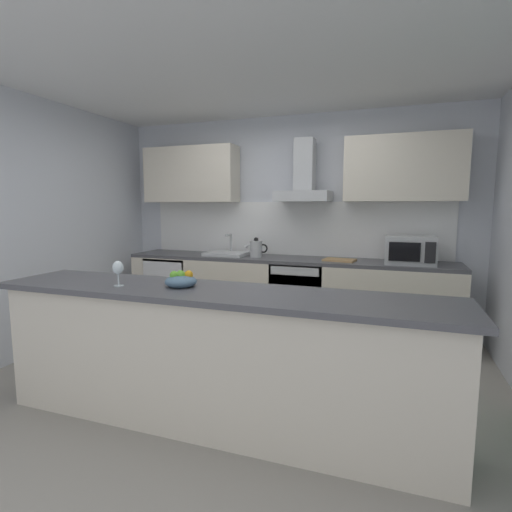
{
  "coord_description": "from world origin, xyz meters",
  "views": [
    {
      "loc": [
        1.23,
        -2.94,
        1.5
      ],
      "look_at": [
        0.03,
        0.44,
        1.05
      ],
      "focal_mm": 27.49,
      "sensor_mm": 36.0,
      "label": 1
    }
  ],
  "objects_px": {
    "kettle": "(256,249)",
    "fruit_bowl": "(181,281)",
    "chopping_board": "(339,260)",
    "microwave": "(410,250)",
    "oven": "(300,296)",
    "sink": "(227,253)",
    "refrigerator": "(175,289)",
    "wine_glass": "(118,269)",
    "range_hood": "(304,182)"
  },
  "relations": [
    {
      "from": "oven",
      "to": "refrigerator",
      "type": "bearing_deg",
      "value": -179.91
    },
    {
      "from": "oven",
      "to": "wine_glass",
      "type": "distance_m",
      "value": 2.42
    },
    {
      "from": "sink",
      "to": "kettle",
      "type": "height_order",
      "value": "sink"
    },
    {
      "from": "oven",
      "to": "kettle",
      "type": "bearing_deg",
      "value": -176.38
    },
    {
      "from": "oven",
      "to": "sink",
      "type": "bearing_deg",
      "value": 179.32
    },
    {
      "from": "fruit_bowl",
      "to": "microwave",
      "type": "bearing_deg",
      "value": 52.86
    },
    {
      "from": "kettle",
      "to": "chopping_board",
      "type": "xyz_separation_m",
      "value": [
        0.98,
        0.01,
        -0.09
      ]
    },
    {
      "from": "sink",
      "to": "fruit_bowl",
      "type": "height_order",
      "value": "sink"
    },
    {
      "from": "kettle",
      "to": "wine_glass",
      "type": "bearing_deg",
      "value": -96.62
    },
    {
      "from": "sink",
      "to": "wine_glass",
      "type": "height_order",
      "value": "sink"
    },
    {
      "from": "refrigerator",
      "to": "sink",
      "type": "relative_size",
      "value": 1.7
    },
    {
      "from": "refrigerator",
      "to": "range_hood",
      "type": "distance_m",
      "value": 2.17
    },
    {
      "from": "chopping_board",
      "to": "kettle",
      "type": "bearing_deg",
      "value": -179.42
    },
    {
      "from": "microwave",
      "to": "kettle",
      "type": "bearing_deg",
      "value": -179.81
    },
    {
      "from": "wine_glass",
      "to": "chopping_board",
      "type": "relative_size",
      "value": 0.52
    },
    {
      "from": "microwave",
      "to": "range_hood",
      "type": "height_order",
      "value": "range_hood"
    },
    {
      "from": "kettle",
      "to": "oven",
      "type": "bearing_deg",
      "value": 3.62
    },
    {
      "from": "sink",
      "to": "microwave",
      "type": "bearing_deg",
      "value": -1.06
    },
    {
      "from": "kettle",
      "to": "wine_glass",
      "type": "height_order",
      "value": "kettle"
    },
    {
      "from": "microwave",
      "to": "fruit_bowl",
      "type": "distance_m",
      "value": 2.56
    },
    {
      "from": "refrigerator",
      "to": "microwave",
      "type": "height_order",
      "value": "microwave"
    },
    {
      "from": "microwave",
      "to": "fruit_bowl",
      "type": "height_order",
      "value": "microwave"
    },
    {
      "from": "oven",
      "to": "refrigerator",
      "type": "height_order",
      "value": "oven"
    },
    {
      "from": "oven",
      "to": "refrigerator",
      "type": "xyz_separation_m",
      "value": [
        -1.68,
        -0.0,
        -0.03
      ]
    },
    {
      "from": "oven",
      "to": "range_hood",
      "type": "xyz_separation_m",
      "value": [
        0.0,
        0.13,
        1.33
      ]
    },
    {
      "from": "kettle",
      "to": "fruit_bowl",
      "type": "relative_size",
      "value": 1.31
    },
    {
      "from": "kettle",
      "to": "refrigerator",
      "type": "bearing_deg",
      "value": 178.46
    },
    {
      "from": "wine_glass",
      "to": "range_hood",
      "type": "bearing_deg",
      "value": 71.42
    },
    {
      "from": "oven",
      "to": "microwave",
      "type": "distance_m",
      "value": 1.32
    },
    {
      "from": "sink",
      "to": "kettle",
      "type": "xyz_separation_m",
      "value": [
        0.4,
        -0.04,
        0.08
      ]
    },
    {
      "from": "microwave",
      "to": "fruit_bowl",
      "type": "bearing_deg",
      "value": -127.14
    },
    {
      "from": "refrigerator",
      "to": "chopping_board",
      "type": "distance_m",
      "value": 2.19
    },
    {
      "from": "sink",
      "to": "fruit_bowl",
      "type": "relative_size",
      "value": 2.27
    },
    {
      "from": "microwave",
      "to": "chopping_board",
      "type": "distance_m",
      "value": 0.74
    },
    {
      "from": "microwave",
      "to": "chopping_board",
      "type": "bearing_deg",
      "value": 179.67
    },
    {
      "from": "range_hood",
      "to": "chopping_board",
      "type": "distance_m",
      "value": 1.0
    },
    {
      "from": "oven",
      "to": "sink",
      "type": "relative_size",
      "value": 1.6
    },
    {
      "from": "microwave",
      "to": "range_hood",
      "type": "relative_size",
      "value": 0.69
    },
    {
      "from": "sink",
      "to": "wine_glass",
      "type": "relative_size",
      "value": 2.81
    },
    {
      "from": "microwave",
      "to": "kettle",
      "type": "relative_size",
      "value": 1.73
    },
    {
      "from": "wine_glass",
      "to": "microwave",
      "type": "bearing_deg",
      "value": 47.93
    },
    {
      "from": "sink",
      "to": "range_hood",
      "type": "distance_m",
      "value": 1.27
    },
    {
      "from": "microwave",
      "to": "sink",
      "type": "bearing_deg",
      "value": 178.94
    },
    {
      "from": "wine_glass",
      "to": "fruit_bowl",
      "type": "height_order",
      "value": "wine_glass"
    },
    {
      "from": "fruit_bowl",
      "to": "oven",
      "type": "bearing_deg",
      "value": 79.94
    },
    {
      "from": "microwave",
      "to": "fruit_bowl",
      "type": "relative_size",
      "value": 2.27
    },
    {
      "from": "range_hood",
      "to": "wine_glass",
      "type": "height_order",
      "value": "range_hood"
    },
    {
      "from": "oven",
      "to": "kettle",
      "type": "height_order",
      "value": "kettle"
    },
    {
      "from": "wine_glass",
      "to": "chopping_board",
      "type": "distance_m",
      "value": 2.51
    },
    {
      "from": "chopping_board",
      "to": "microwave",
      "type": "bearing_deg",
      "value": -0.33
    }
  ]
}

